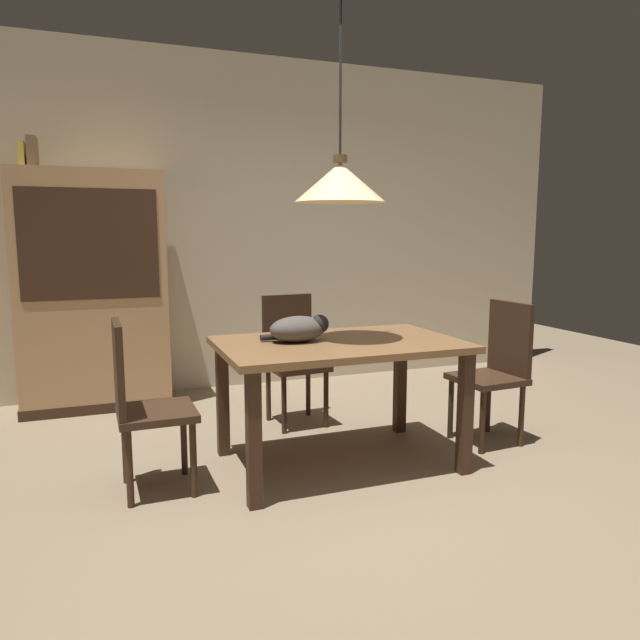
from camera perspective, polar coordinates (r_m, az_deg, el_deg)
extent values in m
plane|color=#847056|center=(3.18, 4.50, -17.30)|extent=(10.00, 10.00, 0.00)
cube|color=beige|center=(5.38, -7.51, 9.09)|extent=(6.40, 0.10, 2.90)
cube|color=brown|center=(3.47, 1.86, -2.38)|extent=(1.40, 0.90, 0.04)
cube|color=#382316|center=(3.02, -6.41, -11.46)|extent=(0.07, 0.07, 0.71)
cube|color=#382316|center=(3.51, 13.83, -8.77)|extent=(0.07, 0.07, 0.71)
cube|color=#382316|center=(3.75, -9.38, -7.57)|extent=(0.07, 0.07, 0.71)
cube|color=#382316|center=(4.16, 7.73, -5.93)|extent=(0.07, 0.07, 0.71)
cube|color=#382316|center=(4.26, -2.28, -4.45)|extent=(0.43, 0.43, 0.04)
cube|color=#322014|center=(4.38, -3.19, -0.66)|extent=(0.38, 0.06, 0.48)
cylinder|color=#382316|center=(4.12, -3.49, -8.16)|extent=(0.04, 0.04, 0.41)
cylinder|color=#382316|center=(4.24, 0.59, -7.66)|extent=(0.04, 0.04, 0.41)
cylinder|color=#382316|center=(4.41, -5.00, -7.06)|extent=(0.04, 0.04, 0.41)
cylinder|color=#382316|center=(4.52, -1.15, -6.64)|extent=(0.04, 0.04, 0.41)
cube|color=#382316|center=(4.04, 15.79, -5.49)|extent=(0.43, 0.43, 0.04)
cube|color=#322014|center=(4.11, 17.85, -1.65)|extent=(0.06, 0.38, 0.48)
cylinder|color=#382316|center=(4.12, 12.50, -8.33)|extent=(0.04, 0.04, 0.41)
cylinder|color=#382316|center=(3.89, 15.38, -9.48)|extent=(0.04, 0.04, 0.41)
cylinder|color=#382316|center=(4.32, 15.92, -7.69)|extent=(0.04, 0.04, 0.41)
cylinder|color=#382316|center=(4.09, 18.86, -8.72)|extent=(0.04, 0.04, 0.41)
cube|color=#382316|center=(3.30, -15.48, -8.63)|extent=(0.41, 0.41, 0.04)
cube|color=#322014|center=(3.22, -18.86, -4.40)|extent=(0.04, 0.38, 0.48)
cylinder|color=#382316|center=(3.24, -12.12, -13.03)|extent=(0.04, 0.04, 0.41)
cylinder|color=#382316|center=(3.54, -13.00, -11.20)|extent=(0.04, 0.04, 0.41)
cylinder|color=#382316|center=(3.21, -17.92, -13.47)|extent=(0.04, 0.04, 0.41)
cylinder|color=#382316|center=(3.51, -18.28, -11.58)|extent=(0.04, 0.04, 0.41)
ellipsoid|color=#4C4742|center=(3.44, -2.15, -0.86)|extent=(0.36, 0.25, 0.15)
sphere|color=black|center=(3.46, -0.05, -0.38)|extent=(0.11, 0.11, 0.11)
cylinder|color=black|center=(3.47, -4.33, -1.64)|extent=(0.18, 0.04, 0.04)
cone|color=beige|center=(3.42, 1.94, 13.12)|extent=(0.52, 0.52, 0.22)
cylinder|color=#513D23|center=(3.43, 1.95, 15.29)|extent=(0.08, 0.08, 0.04)
cylinder|color=black|center=(3.54, 2.00, 24.00)|extent=(0.01, 0.01, 1.04)
cube|color=tan|center=(4.93, -21.06, 2.57)|extent=(1.10, 0.44, 1.85)
cube|color=#382316|center=(4.69, -21.31, 6.81)|extent=(0.97, 0.01, 0.81)
cube|color=#382316|center=(5.09, -20.53, -7.39)|extent=(1.12, 0.45, 0.08)
cube|color=gold|center=(4.96, -26.79, 14.02)|extent=(0.04, 0.20, 0.18)
cube|color=brown|center=(4.96, -25.99, 14.31)|extent=(0.06, 0.24, 0.22)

